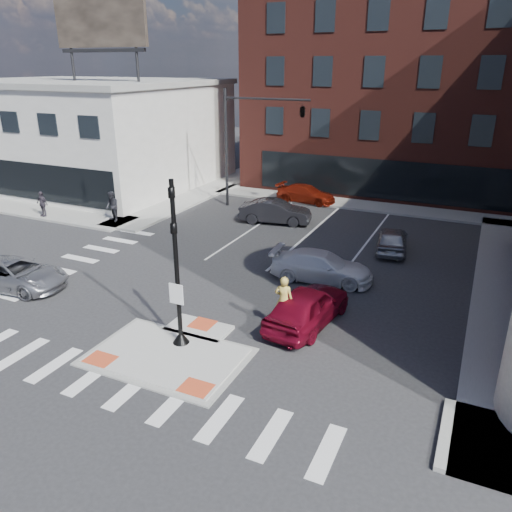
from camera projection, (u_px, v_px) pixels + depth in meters
The scene contains 20 objects.
ground at pixel (175, 350), 17.73m from camera, with size 120.00×120.00×0.00m, color #28282B.
refuge_island at pixel (171, 353), 17.50m from camera, with size 5.40×4.65×0.13m.
sidewalk_nw at pixel (101, 199), 37.23m from camera, with size 23.50×20.50×0.15m.
sidewalk_e at pixel (509, 294), 21.89m from camera, with size 3.00×24.00×0.15m, color gray.
sidewalk_n at pixel (386, 207), 35.11m from camera, with size 26.00×3.00×0.15m, color gray.
building_nw at pixel (85, 131), 41.76m from camera, with size 20.40×16.40×14.40m.
building_n at pixel (419, 86), 40.76m from camera, with size 24.40×18.40×15.50m.
building_far_left at pixel (382, 103), 61.44m from camera, with size 10.00×12.00×10.00m, color slate.
building_far_right at pixel (499, 96), 57.64m from camera, with size 12.00×12.00×12.00m, color brown.
signal_pole at pixel (178, 286), 17.22m from camera, with size 0.60×0.60×5.98m.
mast_arm_signal at pixel (281, 119), 32.07m from camera, with size 6.10×2.24×8.00m.
silver_suv at pixel (15, 274), 22.48m from camera, with size 2.23×4.83×1.34m, color #9FA1A6.
red_sedan at pixel (308, 306), 19.24m from camera, with size 1.87×4.65×1.58m, color maroon.
white_pickup at pixel (322, 266), 23.26m from camera, with size 1.93×4.76×1.38m, color white.
bg_car_dark at pixel (275, 212), 31.67m from camera, with size 1.57×4.50×1.48m, color #252429.
bg_car_silver at pixel (392, 239), 26.92m from camera, with size 1.58×3.94×1.34m, color #A0A2A7.
bg_car_red at pixel (306, 194), 36.43m from camera, with size 1.78×4.37×1.27m, color maroon.
cyclist at pixel (283, 314), 18.63m from camera, with size 0.97×1.94×2.32m.
pedestrian_a at pixel (112, 207), 31.41m from camera, with size 0.93×0.73×1.92m, color black.
pedestrian_b at pixel (42, 204), 32.50m from camera, with size 0.97×0.40×1.65m, color #37303B.
Camera 1 is at (9.09, -12.66, 9.55)m, focal length 35.00 mm.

